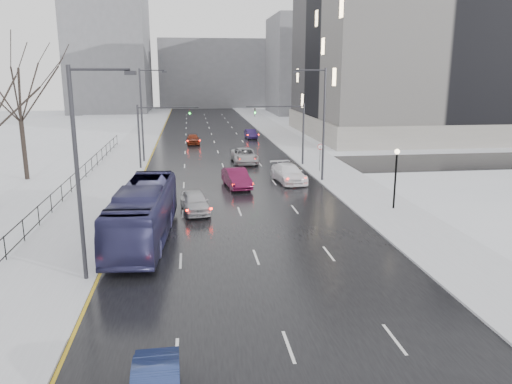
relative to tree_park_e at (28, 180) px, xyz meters
name	(u,v)px	position (x,y,z in m)	size (l,w,h in m)	color
road	(217,150)	(18.20, 16.00, 0.02)	(16.00, 150.00, 0.04)	black
cross_road	(223,167)	(18.20, 4.00, 0.02)	(130.00, 10.00, 0.04)	black
sidewalk_left	(132,151)	(7.70, 16.00, 0.08)	(5.00, 150.00, 0.16)	silver
sidewalk_right	(298,147)	(28.70, 16.00, 0.08)	(5.00, 150.00, 0.16)	silver
park_strip	(53,153)	(-1.80, 16.00, 0.06)	(14.00, 150.00, 0.12)	white
tree_park_e	(28,180)	(0.00, 0.00, 0.00)	(9.45, 9.45, 13.50)	black
iron_fence	(43,210)	(5.20, -14.00, 0.91)	(0.06, 70.00, 1.30)	black
streetlight_r_mid	(321,119)	(26.37, -4.00, 5.62)	(2.95, 0.25, 10.00)	#2D2D33
streetlight_l_near	(82,165)	(10.03, -24.00, 5.62)	(2.95, 0.25, 10.00)	#2D2D33
streetlight_l_far	(144,111)	(10.03, 8.00, 5.62)	(2.95, 0.25, 10.00)	#2D2D33
lamppost_r_mid	(396,170)	(29.20, -14.00, 2.94)	(0.36, 0.36, 4.28)	black
mast_signal_right	(293,127)	(25.53, 4.00, 4.11)	(6.10, 0.33, 6.50)	#2D2D33
mast_signal_left	(150,129)	(10.87, 4.00, 4.11)	(6.10, 0.33, 6.50)	#2D2D33
no_uturn_sign	(320,149)	(27.40, 0.00, 2.30)	(0.60, 0.06, 2.70)	#2D2D33
civic_building	(439,61)	(53.20, 28.00, 11.21)	(41.00, 31.00, 24.80)	gray
bldg_far_right	(322,65)	(46.20, 71.00, 11.00)	(24.00, 20.00, 22.00)	slate
bldg_far_left	(110,53)	(-3.80, 81.00, 14.00)	(18.00, 22.00, 28.00)	slate
bldg_far_center	(215,74)	(22.20, 96.00, 9.00)	(30.00, 18.00, 18.00)	slate
bus	(143,213)	(12.04, -18.32, 1.67)	(2.74, 11.71, 3.26)	navy
sedan_center_near	(195,202)	(15.07, -12.73, 0.79)	(1.77, 4.40, 1.50)	#B1B1B5
sedan_right_near	(236,178)	(18.70, -5.40, 0.85)	(1.71, 4.90, 1.61)	#550E2E
sedan_right_cross	(244,156)	(20.64, 6.12, 0.83)	(2.61, 5.67, 1.58)	#9D9DA2
sedan_right_far	(288,173)	(23.50, -3.92, 0.83)	(2.22, 5.45, 1.58)	white
sedan_center_far	(193,139)	(15.25, 21.14, 0.75)	(1.68, 4.19, 1.43)	maroon
sedan_right_distant	(251,134)	(23.76, 26.10, 0.71)	(1.41, 4.04, 1.33)	#2C1C55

